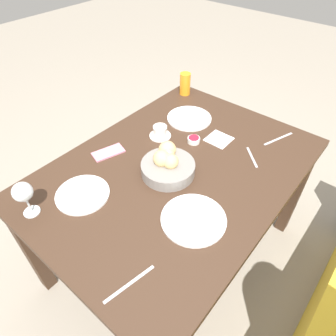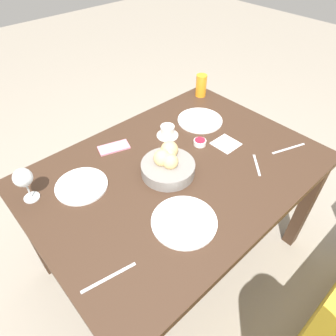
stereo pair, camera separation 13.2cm
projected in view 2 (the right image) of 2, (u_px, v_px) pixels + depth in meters
ground_plane at (175, 253)px, 1.86m from camera, size 10.00×10.00×0.00m
dining_table at (177, 182)px, 1.43m from camera, size 1.32×0.95×0.72m
bread_basket at (168, 164)px, 1.32m from camera, size 0.24×0.24×0.12m
plate_near_left at (200, 120)px, 1.65m from camera, size 0.25×0.25×0.01m
plate_near_right at (82, 186)px, 1.28m from camera, size 0.22×0.22×0.01m
plate_far_center at (184, 221)px, 1.14m from camera, size 0.25×0.25×0.01m
juice_glass at (201, 85)px, 1.81m from camera, size 0.07×0.07×0.13m
wine_glass at (23, 179)px, 1.16m from camera, size 0.08×0.08×0.16m
coffee_cup at (167, 132)px, 1.53m from camera, size 0.11×0.11×0.06m
jam_bowl_berry at (200, 142)px, 1.49m from camera, size 0.06×0.06×0.03m
fork_silver at (109, 278)px, 0.98m from camera, size 0.19×0.05×0.00m
knife_silver at (289, 149)px, 1.47m from camera, size 0.19×0.08×0.00m
spoon_coffee at (257, 165)px, 1.38m from camera, size 0.11×0.11×0.00m
napkin at (226, 144)px, 1.50m from camera, size 0.12×0.12×0.00m
cell_phone at (114, 147)px, 1.47m from camera, size 0.17×0.12×0.01m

